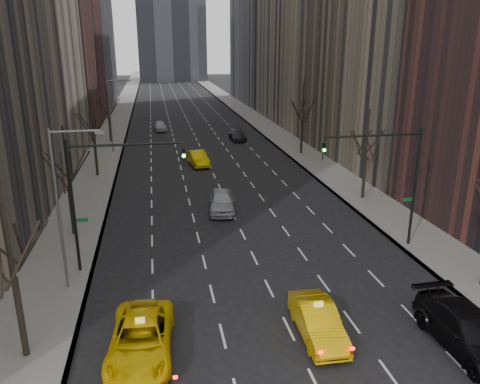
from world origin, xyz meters
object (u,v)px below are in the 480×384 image
taxi_sedan (318,321)px  parked_suv_black (468,331)px  silver_sedan_ahead (222,201)px  taxi_suv (141,339)px

taxi_sedan → parked_suv_black: size_ratio=0.78×
silver_sedan_ahead → parked_suv_black: 21.73m
taxi_suv → taxi_sedan: (8.15, -0.06, -0.03)m
taxi_suv → taxi_sedan: taxi_suv is taller
taxi_suv → parked_suv_black: (14.49, -2.20, 0.08)m
taxi_suv → silver_sedan_ahead: (6.23, 17.89, 0.04)m
parked_suv_black → taxi_sedan: bearing=159.9°
parked_suv_black → taxi_suv: bearing=169.9°
silver_sedan_ahead → parked_suv_black: (8.26, -20.09, 0.04)m
taxi_sedan → taxi_suv: bearing=-179.2°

